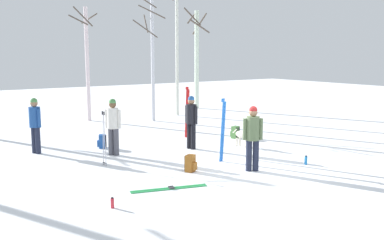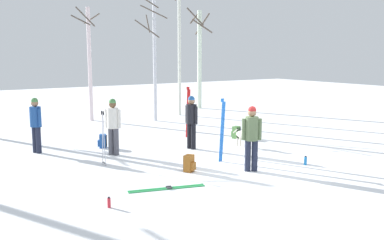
% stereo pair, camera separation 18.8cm
% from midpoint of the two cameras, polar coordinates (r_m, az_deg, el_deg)
% --- Properties ---
extents(ground_plane, '(60.00, 60.00, 0.00)m').
position_cam_midpoint_polar(ground_plane, '(11.79, 7.20, -6.27)').
color(ground_plane, white).
extents(person_0, '(0.34, 0.49, 1.72)m').
position_cam_midpoint_polar(person_0, '(14.04, -20.39, -0.23)').
color(person_0, '#1E2338').
rests_on(person_0, ground_plane).
extents(person_1, '(0.46, 0.34, 1.72)m').
position_cam_midpoint_polar(person_1, '(11.28, 7.55, -1.85)').
color(person_1, '#1E2338').
rests_on(person_1, ground_plane).
extents(person_2, '(0.36, 0.43, 1.72)m').
position_cam_midpoint_polar(person_2, '(13.17, -10.79, -0.41)').
color(person_2, '#4C4C56').
rests_on(person_2, ground_plane).
extents(person_3, '(0.34, 0.51, 1.72)m').
position_cam_midpoint_polar(person_3, '(13.80, -0.49, 0.17)').
color(person_3, black).
rests_on(person_3, ground_plane).
extents(dog, '(0.32, 0.89, 0.57)m').
position_cam_midpoint_polar(dog, '(14.23, 6.50, -2.05)').
color(dog, beige).
rests_on(dog, ground_plane).
extents(ski_pair_planted_0, '(0.10, 0.19, 1.86)m').
position_cam_midpoint_polar(ski_pair_planted_0, '(15.68, -0.99, 1.00)').
color(ski_pair_planted_0, red).
rests_on(ski_pair_planted_0, ground_plane).
extents(ski_pair_planted_1, '(0.10, 0.12, 1.78)m').
position_cam_midpoint_polar(ski_pair_planted_1, '(12.50, 7.31, -1.26)').
color(ski_pair_planted_1, white).
rests_on(ski_pair_planted_1, ground_plane).
extents(ski_pair_planted_2, '(0.25, 0.06, 1.80)m').
position_cam_midpoint_polar(ski_pair_planted_2, '(12.24, 3.64, -1.36)').
color(ski_pair_planted_2, blue).
rests_on(ski_pair_planted_2, ground_plane).
extents(ski_pair_lying_0, '(1.76, 0.64, 0.05)m').
position_cam_midpoint_polar(ski_pair_lying_0, '(9.95, -3.55, -9.00)').
color(ski_pair_lying_0, green).
rests_on(ski_pair_lying_0, ground_plane).
extents(ski_poles_0, '(0.07, 0.22, 1.50)m').
position_cam_midpoint_polar(ski_poles_0, '(12.01, -12.00, -2.19)').
color(ski_poles_0, '#B2B2BC').
rests_on(ski_poles_0, ground_plane).
extents(backpack_0, '(0.34, 0.32, 0.44)m').
position_cam_midpoint_polar(backpack_0, '(14.36, -12.16, -2.79)').
color(backpack_0, '#1E4C99').
rests_on(backpack_0, ground_plane).
extents(backpack_1, '(0.30, 0.33, 0.44)m').
position_cam_midpoint_polar(backpack_1, '(15.72, 5.38, -1.64)').
color(backpack_1, '#4C7F3F').
rests_on(backpack_1, ground_plane).
extents(backpack_2, '(0.33, 0.34, 0.44)m').
position_cam_midpoint_polar(backpack_2, '(11.28, -0.68, -5.77)').
color(backpack_2, '#99591E').
rests_on(backpack_2, ground_plane).
extents(water_bottle_0, '(0.08, 0.08, 0.25)m').
position_cam_midpoint_polar(water_bottle_0, '(12.38, 14.38, -5.18)').
color(water_bottle_0, '#1E72BF').
rests_on(water_bottle_0, ground_plane).
extents(water_bottle_1, '(0.07, 0.07, 0.22)m').
position_cam_midpoint_polar(water_bottle_1, '(8.90, -11.08, -10.70)').
color(water_bottle_1, red).
rests_on(water_bottle_1, ground_plane).
extents(birch_tree_3, '(1.30, 1.30, 5.09)m').
position_cam_midpoint_polar(birch_tree_3, '(20.12, -13.94, 7.50)').
color(birch_tree_3, silver).
rests_on(birch_tree_3, ground_plane).
extents(birch_tree_4, '(1.11, 1.23, 5.52)m').
position_cam_midpoint_polar(birch_tree_4, '(19.52, -5.55, 8.40)').
color(birch_tree_4, silver).
rests_on(birch_tree_4, ground_plane).
extents(birch_tree_5, '(0.96, 1.39, 7.75)m').
position_cam_midpoint_polar(birch_tree_5, '(21.38, -2.21, 11.33)').
color(birch_tree_5, silver).
rests_on(birch_tree_5, ground_plane).
extents(birch_tree_6, '(1.36, 1.37, 5.50)m').
position_cam_midpoint_polar(birch_tree_6, '(24.08, 0.40, 8.41)').
color(birch_tree_6, silver).
rests_on(birch_tree_6, ground_plane).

